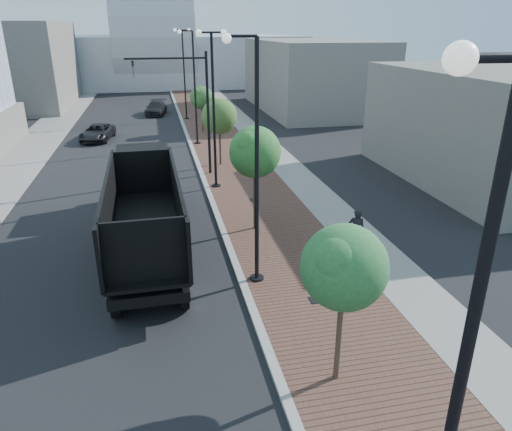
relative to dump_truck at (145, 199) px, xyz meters
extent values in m
cube|color=#4C2D23|center=(7.11, 23.81, -1.55)|extent=(7.00, 140.00, 0.12)
cube|color=slate|center=(9.81, 23.81, -1.54)|extent=(2.40, 140.00, 0.13)
cube|color=gray|center=(3.61, 23.81, -1.54)|extent=(0.30, 140.00, 0.14)
cube|color=slate|center=(-9.39, 23.81, -1.55)|extent=(4.00, 140.00, 0.12)
cube|color=black|center=(-0.04, 3.32, 0.27)|extent=(2.79, 2.90, 2.87)
cube|color=black|center=(-0.06, 4.82, -0.67)|extent=(2.66, 0.58, 1.44)
cube|color=black|center=(-0.02, 1.82, -0.45)|extent=(2.77, 0.92, 0.55)
cube|color=black|center=(0.05, -3.68, -0.45)|extent=(2.77, 10.19, 0.39)
cube|color=black|center=(0.05, -3.68, 0.00)|extent=(2.88, 10.19, 0.13)
cube|color=black|center=(-1.33, -3.69, 1.10)|extent=(0.26, 10.16, 2.21)
cube|color=black|center=(1.43, -3.66, 1.10)|extent=(0.26, 10.16, 2.21)
cube|color=black|center=(0.10, -8.22, 1.10)|extent=(2.76, 0.17, 2.21)
cube|color=black|center=(-0.01, 0.86, 1.10)|extent=(2.76, 0.17, 2.21)
cylinder|color=black|center=(-1.19, 2.71, -1.00)|extent=(0.35, 1.22, 1.21)
cylinder|color=silver|center=(-1.19, 2.71, -1.00)|extent=(0.38, 0.67, 0.66)
cylinder|color=black|center=(1.13, 2.74, -1.00)|extent=(0.35, 1.22, 1.21)
cylinder|color=silver|center=(1.13, 2.74, -1.00)|extent=(0.38, 0.67, 0.66)
cylinder|color=black|center=(-1.21, 4.31, -1.00)|extent=(0.35, 1.22, 1.21)
cylinder|color=silver|center=(-1.21, 4.31, -1.00)|extent=(0.38, 0.67, 0.66)
cylinder|color=black|center=(1.11, 4.34, -1.00)|extent=(0.35, 1.22, 1.21)
cylinder|color=silver|center=(1.11, 4.34, -1.00)|extent=(0.38, 0.67, 0.66)
cylinder|color=black|center=(-1.07, -7.49, -1.00)|extent=(0.35, 1.22, 1.21)
cylinder|color=silver|center=(-1.07, -7.49, -1.00)|extent=(0.38, 0.67, 0.66)
cylinder|color=black|center=(1.25, -7.46, -1.00)|extent=(0.35, 1.22, 1.21)
cylinder|color=silver|center=(1.25, -7.46, -1.00)|extent=(0.38, 0.67, 0.66)
cylinder|color=black|center=(-1.08, -6.29, -1.00)|extent=(0.35, 1.22, 1.21)
cylinder|color=silver|center=(-1.08, -6.29, -1.00)|extent=(0.38, 0.67, 0.66)
cylinder|color=black|center=(1.24, -6.26, -1.00)|extent=(0.35, 1.22, 1.21)
cylinder|color=silver|center=(1.24, -6.26, -1.00)|extent=(0.38, 0.67, 0.66)
cylinder|color=black|center=(-1.15, -0.49, -1.00)|extent=(0.35, 1.22, 1.21)
cylinder|color=silver|center=(-1.15, -0.49, -1.00)|extent=(0.38, 0.67, 0.66)
cylinder|color=black|center=(1.16, -0.46, -1.00)|extent=(0.35, 1.22, 1.21)
cylinder|color=silver|center=(1.16, -0.46, -1.00)|extent=(0.38, 0.67, 0.66)
cylinder|color=black|center=(-1.17, 0.71, -1.00)|extent=(0.35, 1.22, 1.21)
cylinder|color=silver|center=(-1.17, 0.71, -1.00)|extent=(0.38, 0.67, 0.66)
cylinder|color=black|center=(1.15, 0.74, -1.00)|extent=(0.35, 1.22, 1.21)
cylinder|color=silver|center=(1.15, 0.74, -1.00)|extent=(0.38, 0.67, 0.66)
imported|color=silver|center=(-0.87, 1.01, -0.90)|extent=(1.75, 4.36, 1.41)
imported|color=black|center=(-4.30, 21.39, -0.91)|extent=(3.10, 5.29, 1.38)
imported|color=black|center=(1.04, 33.84, -0.87)|extent=(2.83, 5.33, 1.47)
imported|color=black|center=(9.08, -4.50, -0.58)|extent=(0.88, 0.74, 2.04)
cylinder|color=black|center=(4.21, -18.19, 3.01)|extent=(0.16, 0.16, 9.00)
sphere|color=silver|center=(3.51, -18.19, 7.51)|extent=(0.32, 0.32, 0.32)
cylinder|color=black|center=(4.21, -6.19, -1.51)|extent=(0.56, 0.56, 0.20)
cylinder|color=black|center=(4.21, -6.19, 3.01)|extent=(0.16, 0.16, 9.00)
cylinder|color=black|center=(3.71, -6.19, 7.51)|extent=(1.00, 0.10, 0.10)
sphere|color=silver|center=(3.21, -6.19, 7.44)|extent=(0.32, 0.32, 0.32)
cylinder|color=black|center=(4.21, 5.81, -1.51)|extent=(0.56, 0.56, 0.20)
cylinder|color=black|center=(4.21, 5.81, 3.01)|extent=(0.16, 0.16, 9.00)
cylinder|color=black|center=(4.21, 5.81, 7.51)|extent=(1.40, 0.10, 0.10)
sphere|color=silver|center=(3.51, 5.81, 7.51)|extent=(0.32, 0.32, 0.32)
sphere|color=silver|center=(4.91, 5.81, 7.51)|extent=(0.32, 0.32, 0.32)
cylinder|color=black|center=(4.21, 17.81, -1.51)|extent=(0.56, 0.56, 0.20)
cylinder|color=black|center=(4.21, 17.81, 3.01)|extent=(0.16, 0.16, 9.00)
cylinder|color=black|center=(3.71, 17.81, 7.51)|extent=(1.00, 0.10, 0.10)
sphere|color=silver|center=(3.21, 17.81, 7.44)|extent=(0.32, 0.32, 0.32)
cylinder|color=black|center=(4.21, 29.81, -1.51)|extent=(0.56, 0.56, 0.20)
cylinder|color=black|center=(4.21, 29.81, 3.01)|extent=(0.16, 0.16, 9.00)
cylinder|color=black|center=(4.21, 29.81, 7.51)|extent=(1.40, 0.10, 0.10)
sphere|color=silver|center=(3.51, 29.81, 7.51)|extent=(0.32, 0.32, 0.32)
sphere|color=silver|center=(4.91, 29.81, 7.51)|extent=(0.32, 0.32, 0.32)
cylinder|color=black|center=(4.21, 8.81, 2.39)|extent=(0.18, 0.18, 8.00)
cylinder|color=black|center=(1.71, 8.81, 5.99)|extent=(5.00, 0.12, 0.12)
imported|color=black|center=(-0.29, 8.81, 5.39)|extent=(0.16, 0.20, 1.00)
cylinder|color=#382619|center=(5.21, -12.19, 0.09)|extent=(0.16, 0.16, 3.40)
sphere|color=#205E27|center=(5.21, -12.19, 2.04)|extent=(2.29, 2.29, 2.29)
sphere|color=#205E27|center=(5.61, -11.89, 1.79)|extent=(1.60, 1.60, 1.60)
sphere|color=#205E27|center=(4.91, -12.49, 2.37)|extent=(1.38, 1.38, 1.38)
cylinder|color=#382619|center=(5.21, -1.19, 0.25)|extent=(0.16, 0.16, 3.71)
sphere|color=#246321|center=(5.21, -1.19, 2.37)|extent=(2.44, 2.44, 2.44)
sphere|color=#246321|center=(5.61, -0.89, 2.10)|extent=(1.71, 1.71, 1.71)
sphere|color=#246321|center=(4.91, -1.49, 2.74)|extent=(1.46, 1.46, 1.46)
cylinder|color=#382619|center=(5.21, 10.81, 0.06)|extent=(0.16, 0.16, 3.34)
sphere|color=#34571E|center=(5.21, 10.81, 1.97)|extent=(2.51, 2.51, 2.51)
sphere|color=#34571E|center=(5.61, 11.11, 1.73)|extent=(1.75, 1.75, 1.75)
sphere|color=#34571E|center=(4.91, 10.51, 2.30)|extent=(1.50, 1.50, 1.50)
cylinder|color=#382619|center=(5.21, 22.81, -0.08)|extent=(0.16, 0.16, 3.05)
sphere|color=#25551D|center=(5.21, 22.81, 1.66)|extent=(2.16, 2.16, 2.16)
sphere|color=#25551D|center=(5.61, 23.11, 1.44)|extent=(1.51, 1.51, 1.51)
sphere|color=#25551D|center=(4.91, 22.51, 1.97)|extent=(1.29, 1.29, 1.29)
cube|color=#A0A4AA|center=(1.61, 68.81, 2.39)|extent=(50.00, 28.00, 8.00)
cube|color=#65615B|center=(-16.39, 43.81, 3.39)|extent=(14.00, 20.00, 10.00)
cube|color=slate|center=(19.61, 33.81, 2.39)|extent=(12.00, 22.00, 8.00)
cube|color=#615D57|center=(21.61, 3.81, 1.89)|extent=(10.00, 16.00, 7.00)
cube|color=black|center=(6.01, -8.19, -1.48)|extent=(0.50, 0.50, 0.02)
cube|color=black|center=(6.01, 2.81, -1.48)|extent=(0.50, 0.50, 0.02)
camera|label=1|loc=(0.72, -22.25, 7.78)|focal=33.13mm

